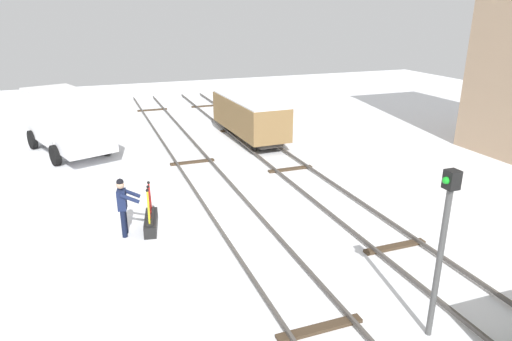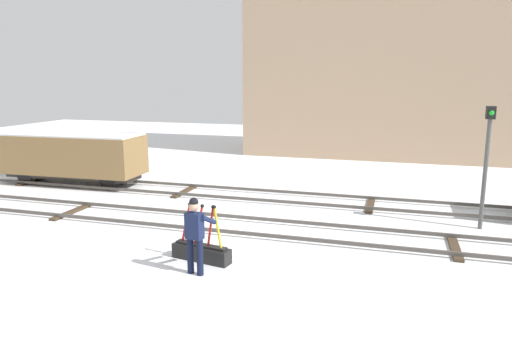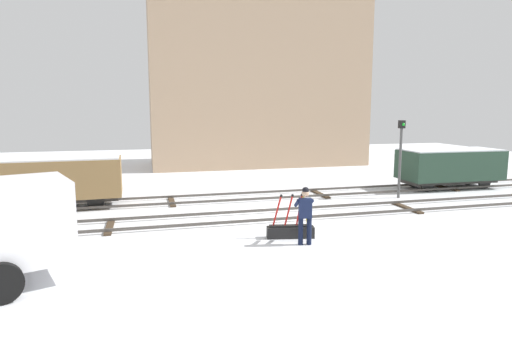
{
  "view_description": "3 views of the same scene",
  "coord_description": "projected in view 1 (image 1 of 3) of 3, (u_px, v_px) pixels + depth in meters",
  "views": [
    {
      "loc": [
        12.71,
        -4.0,
        6.32
      ],
      "look_at": [
        -0.61,
        1.01,
        1.27
      ],
      "focal_mm": 31.8,
      "sensor_mm": 36.0,
      "label": 1
    },
    {
      "loc": [
        4.24,
        -12.64,
        4.37
      ],
      "look_at": [
        0.09,
        1.24,
        1.53
      ],
      "focal_mm": 33.11,
      "sensor_mm": 36.0,
      "label": 2
    },
    {
      "loc": [
        -4.54,
        -15.23,
        4.09
      ],
      "look_at": [
        0.07,
        2.65,
        1.45
      ],
      "focal_mm": 30.05,
      "sensor_mm": 36.0,
      "label": 3
    }
  ],
  "objects": [
    {
      "name": "ground_plane",
      "position": [
        234.0,
        217.0,
        14.66
      ],
      "size": [
        60.0,
        60.0,
        0.0
      ],
      "primitive_type": "plane",
      "color": "white"
    },
    {
      "name": "track_main_line",
      "position": [
        234.0,
        214.0,
        14.62
      ],
      "size": [
        44.0,
        1.94,
        0.18
      ],
      "color": "#4C4742",
      "rests_on": "ground_plane"
    },
    {
      "name": "track_siding_near",
      "position": [
        332.0,
        198.0,
        15.82
      ],
      "size": [
        44.0,
        1.94,
        0.18
      ],
      "color": "#4C4742",
      "rests_on": "ground_plane"
    },
    {
      "name": "switch_lever_frame",
      "position": [
        151.0,
        221.0,
        13.83
      ],
      "size": [
        1.56,
        0.64,
        1.44
      ],
      "rotation": [
        0.0,
        0.0,
        -0.19
      ],
      "color": "black",
      "rests_on": "ground_plane"
    },
    {
      "name": "rail_worker",
      "position": [
        123.0,
        204.0,
        13.15
      ],
      "size": [
        0.62,
        0.72,
        1.79
      ],
      "rotation": [
        0.0,
        0.0,
        -0.19
      ],
      "color": "#111831",
      "rests_on": "ground_plane"
    },
    {
      "name": "delivery_truck",
      "position": [
        67.0,
        120.0,
        20.68
      ],
      "size": [
        6.18,
        4.0,
        2.81
      ],
      "rotation": [
        0.0,
        0.0,
        0.35
      ],
      "color": "silver",
      "rests_on": "ground_plane"
    },
    {
      "name": "signal_post",
      "position": [
        443.0,
        238.0,
        8.62
      ],
      "size": [
        0.24,
        0.32,
        3.59
      ],
      "color": "#4C4C4C",
      "rests_on": "ground_plane"
    },
    {
      "name": "freight_car_near_switch",
      "position": [
        249.0,
        116.0,
        23.01
      ],
      "size": [
        6.02,
        2.16,
        2.13
      ],
      "rotation": [
        0.0,
        0.0,
        0.03
      ],
      "color": "#2D2B28",
      "rests_on": "ground_plane"
    }
  ]
}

